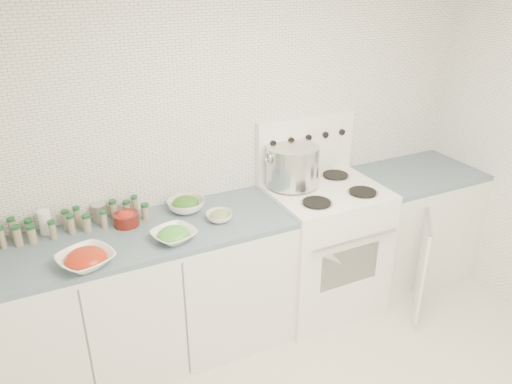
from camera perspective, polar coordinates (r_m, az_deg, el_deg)
name	(u,v)px	position (r m, az deg, el deg)	size (l,w,h in m)	color
room_walls	(398,180)	(2.05, 15.97, 1.37)	(3.54, 3.04, 2.52)	white
counter_left	(143,298)	(3.23, -12.80, -11.69)	(1.85, 0.62, 0.90)	white
stove	(322,244)	(3.63, 7.56, -5.86)	(0.76, 0.70, 1.36)	white
counter_right	(410,225)	(4.11, 17.19, -3.61)	(0.89, 0.93, 0.90)	white
stock_pot	(292,164)	(3.38, 4.18, 3.26)	(0.38, 0.36, 0.27)	silver
bowl_tomato	(86,259)	(2.75, -18.88, -7.24)	(0.36, 0.36, 0.09)	white
bowl_snowpea	(174,235)	(2.87, -9.37, -4.83)	(0.30, 0.30, 0.08)	white
bowl_broccoli	(186,204)	(3.18, -8.01, -1.41)	(0.29, 0.29, 0.09)	white
bowl_zucchini	(219,216)	(3.04, -4.21, -2.74)	(0.18, 0.18, 0.07)	white
bowl_pepper	(126,218)	(3.08, -14.62, -2.93)	(0.15, 0.15, 0.09)	#57130F
salt_canister	(45,222)	(3.12, -22.96, -3.19)	(0.07, 0.07, 0.14)	white
tin_can	(99,213)	(3.17, -17.48, -2.27)	(0.08, 0.08, 0.11)	#A6A08C
spice_cluster	(58,225)	(3.09, -21.67, -3.51)	(0.94, 0.16, 0.14)	gray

